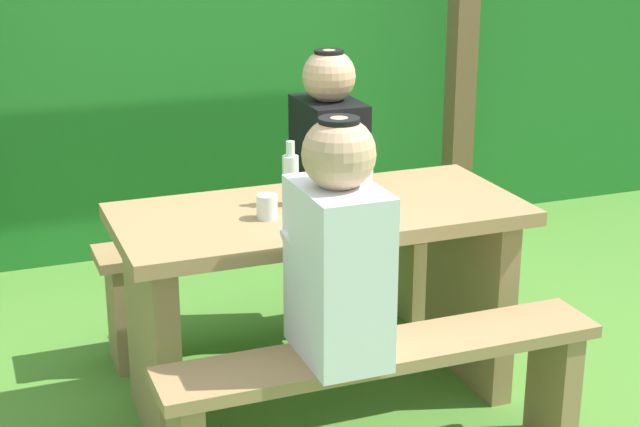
{
  "coord_description": "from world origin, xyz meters",
  "views": [
    {
      "loc": [
        -1.14,
        -2.97,
        1.79
      ],
      "look_at": [
        0.0,
        0.0,
        0.72
      ],
      "focal_mm": 55.07,
      "sensor_mm": 36.0,
      "label": 1
    }
  ],
  "objects_px": {
    "bench_near": "(384,386)",
    "bench_far": "(272,264)",
    "bottle_left": "(291,178)",
    "drinking_glass": "(267,207)",
    "person_white_shirt": "(338,249)",
    "bottle_right": "(363,175)",
    "picnic_table": "(320,272)",
    "person_black_coat": "(329,147)"
  },
  "relations": [
    {
      "from": "bench_far",
      "to": "bottle_right",
      "type": "height_order",
      "value": "bottle_right"
    },
    {
      "from": "picnic_table",
      "to": "drinking_glass",
      "type": "bearing_deg",
      "value": -167.86
    },
    {
      "from": "bench_far",
      "to": "bottle_left",
      "type": "xyz_separation_m",
      "value": [
        -0.08,
        -0.48,
        0.5
      ]
    },
    {
      "from": "bench_far",
      "to": "bottle_left",
      "type": "bearing_deg",
      "value": -99.75
    },
    {
      "from": "picnic_table",
      "to": "bottle_right",
      "type": "xyz_separation_m",
      "value": [
        0.17,
        0.02,
        0.33
      ]
    },
    {
      "from": "person_black_coat",
      "to": "bench_far",
      "type": "bearing_deg",
      "value": 179.23
    },
    {
      "from": "bottle_left",
      "to": "bottle_right",
      "type": "bearing_deg",
      "value": -10.17
    },
    {
      "from": "picnic_table",
      "to": "drinking_glass",
      "type": "height_order",
      "value": "drinking_glass"
    },
    {
      "from": "drinking_glass",
      "to": "bench_far",
      "type": "bearing_deg",
      "value": 70.86
    },
    {
      "from": "bench_near",
      "to": "bench_far",
      "type": "distance_m",
      "value": 1.09
    },
    {
      "from": "picnic_table",
      "to": "bench_near",
      "type": "relative_size",
      "value": 1.0
    },
    {
      "from": "bottle_left",
      "to": "bottle_right",
      "type": "height_order",
      "value": "bottle_right"
    },
    {
      "from": "drinking_glass",
      "to": "bottle_left",
      "type": "distance_m",
      "value": 0.17
    },
    {
      "from": "bench_far",
      "to": "drinking_glass",
      "type": "height_order",
      "value": "drinking_glass"
    },
    {
      "from": "bench_far",
      "to": "bottle_left",
      "type": "distance_m",
      "value": 0.7
    },
    {
      "from": "bottle_left",
      "to": "picnic_table",
      "type": "bearing_deg",
      "value": -39.43
    },
    {
      "from": "bench_far",
      "to": "drinking_glass",
      "type": "relative_size",
      "value": 17.25
    },
    {
      "from": "bench_far",
      "to": "bottle_right",
      "type": "xyz_separation_m",
      "value": [
        0.17,
        -0.52,
        0.5
      ]
    },
    {
      "from": "picnic_table",
      "to": "drinking_glass",
      "type": "distance_m",
      "value": 0.35
    },
    {
      "from": "bottle_right",
      "to": "bottle_left",
      "type": "bearing_deg",
      "value": 169.83
    },
    {
      "from": "bench_near",
      "to": "bench_far",
      "type": "xyz_separation_m",
      "value": [
        0.0,
        1.09,
        0.0
      ]
    },
    {
      "from": "person_white_shirt",
      "to": "bottle_right",
      "type": "relative_size",
      "value": 3.15
    },
    {
      "from": "bottle_right",
      "to": "person_white_shirt",
      "type": "bearing_deg",
      "value": -119.8
    },
    {
      "from": "person_white_shirt",
      "to": "bottle_right",
      "type": "xyz_separation_m",
      "value": [
        0.32,
        0.56,
        0.03
      ]
    },
    {
      "from": "person_white_shirt",
      "to": "picnic_table",
      "type": "bearing_deg",
      "value": 74.24
    },
    {
      "from": "bottle_right",
      "to": "person_black_coat",
      "type": "bearing_deg",
      "value": 81.71
    },
    {
      "from": "person_white_shirt",
      "to": "person_black_coat",
      "type": "distance_m",
      "value": 1.15
    },
    {
      "from": "bottle_left",
      "to": "bottle_right",
      "type": "xyz_separation_m",
      "value": [
        0.25,
        -0.05,
        -0.0
      ]
    },
    {
      "from": "bottle_left",
      "to": "drinking_glass",
      "type": "bearing_deg",
      "value": -137.67
    },
    {
      "from": "bench_near",
      "to": "person_white_shirt",
      "type": "height_order",
      "value": "person_white_shirt"
    },
    {
      "from": "bench_far",
      "to": "person_black_coat",
      "type": "height_order",
      "value": "person_black_coat"
    },
    {
      "from": "picnic_table",
      "to": "person_black_coat",
      "type": "bearing_deg",
      "value": 65.59
    },
    {
      "from": "bench_far",
      "to": "bottle_left",
      "type": "height_order",
      "value": "bottle_left"
    },
    {
      "from": "drinking_glass",
      "to": "bottle_right",
      "type": "distance_m",
      "value": 0.38
    },
    {
      "from": "bench_near",
      "to": "bottle_left",
      "type": "relative_size",
      "value": 6.22
    },
    {
      "from": "person_white_shirt",
      "to": "bench_near",
      "type": "bearing_deg",
      "value": -1.24
    },
    {
      "from": "bench_near",
      "to": "bench_far",
      "type": "height_order",
      "value": "same"
    },
    {
      "from": "picnic_table",
      "to": "person_white_shirt",
      "type": "distance_m",
      "value": 0.64
    },
    {
      "from": "drinking_glass",
      "to": "bottle_right",
      "type": "bearing_deg",
      "value": 10.03
    },
    {
      "from": "bench_near",
      "to": "drinking_glass",
      "type": "height_order",
      "value": "drinking_glass"
    },
    {
      "from": "bench_near",
      "to": "bench_far",
      "type": "bearing_deg",
      "value": 90.0
    },
    {
      "from": "bottle_right",
      "to": "picnic_table",
      "type": "bearing_deg",
      "value": -172.55
    }
  ]
}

